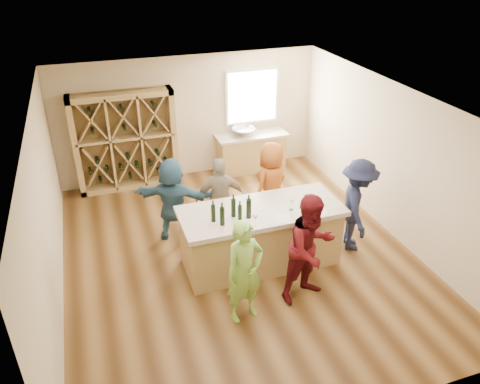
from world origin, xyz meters
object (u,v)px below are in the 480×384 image
object	(u,v)px
person_far_mid	(221,199)
person_far_right	(271,184)
wine_rack	(126,141)
person_near_right	(311,248)
tasting_counter_base	(261,238)
person_server	(357,205)
wine_bottle_a	(213,213)
wine_bottle_c	(233,208)
person_near_left	(245,272)
person_far_left	(173,200)
sink	(243,132)
wine_bottle_d	(240,213)
wine_bottle_e	(249,209)
wine_bottle_b	(222,216)

from	to	relation	value
person_far_mid	person_far_right	distance (m)	1.06
wine_rack	person_far_right	bearing A→B (deg)	-45.14
person_near_right	tasting_counter_base	bearing A→B (deg)	96.62
person_server	person_far_mid	distance (m)	2.45
wine_bottle_a	wine_bottle_c	distance (m)	0.35
person_near_left	person_near_right	xyz separation A→B (m)	(1.10, 0.12, 0.07)
person_far_right	person_far_left	world-z (taller)	person_far_right
sink	person_far_mid	world-z (taller)	person_far_mid
person_near_right	person_far_left	bearing A→B (deg)	111.08
wine_rack	person_server	world-z (taller)	wine_rack
wine_bottle_c	person_far_left	distance (m)	1.56
tasting_counter_base	wine_bottle_d	xyz separation A→B (m)	(-0.44, -0.20, 0.71)
wine_bottle_c	wine_bottle_d	world-z (taller)	wine_bottle_c
wine_bottle_d	person_far_right	distance (m)	1.79
person_server	wine_rack	bearing A→B (deg)	66.19
wine_rack	wine_bottle_d	bearing A→B (deg)	-70.61
wine_rack	tasting_counter_base	xyz separation A→B (m)	(1.79, -3.62, -0.60)
wine_rack	person_far_right	world-z (taller)	wine_rack
sink	wine_bottle_a	xyz separation A→B (m)	(-1.76, -3.65, 0.21)
person_near_right	person_far_right	size ratio (longest dim) A/B	1.06
wine_rack	wine_bottle_e	distance (m)	4.09
wine_bottle_c	person_near_right	world-z (taller)	person_near_right
sink	wine_bottle_b	xyz separation A→B (m)	(-1.66, -3.80, 0.22)
sink	person_far_mid	xyz separation A→B (m)	(-1.31, -2.52, -0.21)
wine_bottle_d	person_far_mid	world-z (taller)	person_far_mid
sink	person_server	world-z (taller)	person_server
person_far_right	person_server	bearing A→B (deg)	102.44
person_near_left	person_server	world-z (taller)	person_server
wine_bottle_d	person_near_left	distance (m)	1.06
wine_bottle_c	wine_bottle_d	distance (m)	0.16
tasting_counter_base	wine_bottle_a	world-z (taller)	wine_bottle_a
tasting_counter_base	person_far_left	world-z (taller)	person_far_left
wine_bottle_b	wine_bottle_e	size ratio (longest dim) A/B	0.93
wine_bottle_d	person_far_mid	distance (m)	1.30
tasting_counter_base	wine_bottle_e	bearing A→B (deg)	-147.15
wine_rack	person_far_left	xyz separation A→B (m)	(0.54, -2.37, -0.29)
wine_rack	person_near_right	xyz separation A→B (m)	(2.19, -4.66, -0.20)
wine_rack	person_near_right	world-z (taller)	wine_rack
wine_bottle_e	tasting_counter_base	bearing A→B (deg)	32.85
wine_bottle_d	person_far_left	bearing A→B (deg)	118.87
wine_bottle_a	person_far_left	xyz separation A→B (m)	(-0.39, 1.35, -0.42)
wine_bottle_e	sink	bearing A→B (deg)	72.16
wine_bottle_a	tasting_counter_base	bearing A→B (deg)	7.01
wine_bottle_b	person_near_left	bearing A→B (deg)	-86.66
wine_bottle_a	wine_bottle_b	world-z (taller)	wine_bottle_b
wine_bottle_a	wine_bottle_d	world-z (taller)	wine_bottle_a
wine_rack	person_far_mid	world-z (taller)	wine_rack
wine_bottle_d	person_far_left	world-z (taller)	person_far_left
person_far_right	sink	bearing A→B (deg)	-125.58
sink	person_near_left	xyz separation A→B (m)	(-1.61, -4.70, -0.19)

